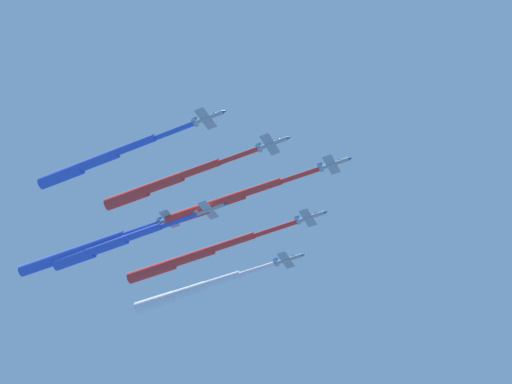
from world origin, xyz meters
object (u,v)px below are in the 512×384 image
jet_port_mid (187,291)px  jet_port_inner (190,258)px  jet_starboard_inner (162,184)px  jet_starboard_outer (72,253)px  jet_starboard_mid (97,161)px  jet_port_outer (108,246)px  jet_lead (224,201)px

jet_port_mid → jet_port_inner: bearing=-145.3°
jet_starboard_inner → jet_starboard_outer: (10.07, 38.89, 1.88)m
jet_port_mid → jet_starboard_mid: size_ratio=0.99×
jet_starboard_inner → jet_port_inner: bearing=15.9°
jet_port_inner → jet_port_outer: (-15.47, 18.89, 0.20)m
jet_lead → jet_starboard_outer: jet_starboard_outer is taller
jet_port_inner → jet_port_outer: bearing=129.3°
jet_port_outer → jet_starboard_mid: bearing=-150.8°
jet_lead → jet_starboard_mid: bearing=141.9°
jet_starboard_mid → jet_port_outer: 30.33m
jet_starboard_mid → jet_starboard_inner: bearing=-38.6°
jet_starboard_outer → jet_starboard_inner: bearing=-104.5°
jet_port_outer → jet_starboard_outer: 12.53m
jet_port_inner → jet_port_mid: (12.77, 8.83, 1.44)m
jet_port_inner → jet_starboard_mid: bearing=174.4°
jet_port_mid → jet_starboard_mid: 54.90m
jet_starboard_inner → jet_lead: bearing=-37.5°
jet_port_outer → jet_starboard_outer: jet_starboard_outer is taller
jet_lead → jet_port_inner: 22.77m
jet_lead → jet_port_outer: jet_lead is taller
jet_starboard_outer → jet_port_mid: bearing=-36.8°
jet_starboard_inner → jet_starboard_outer: size_ratio=0.99×
jet_port_inner → jet_starboard_inner: bearing=-164.1°
jet_starboard_inner → jet_port_mid: bearing=22.6°
jet_port_inner → jet_port_mid: size_ratio=1.13×
jet_lead → jet_starboard_inner: size_ratio=1.00×
jet_port_inner → jet_starboard_outer: jet_starboard_outer is taller
jet_port_mid → jet_port_outer: bearing=160.4°
jet_starboard_inner → jet_port_outer: jet_starboard_inner is taller
jet_lead → jet_port_inner: bearing=56.6°
jet_starboard_mid → jet_starboard_outer: size_ratio=1.01×
jet_port_mid → jet_starboard_mid: (-54.69, -4.74, -0.25)m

